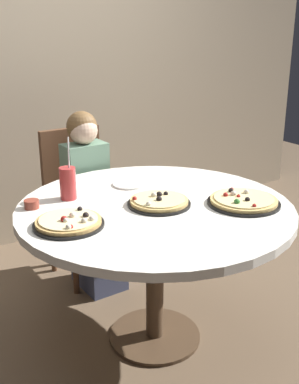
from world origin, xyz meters
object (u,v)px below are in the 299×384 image
at_px(soda_cup, 68,183).
at_px(plate_small, 129,184).
at_px(dining_table, 155,222).
at_px(diner_child, 92,210).
at_px(pizza_cheese, 243,201).
at_px(chair_wooden, 79,195).
at_px(pizza_pepperoni, 69,222).
at_px(sauce_bowl, 32,204).
at_px(pizza_veggie, 159,202).

distance_m(soda_cup, plate_small, 0.37).
height_order(dining_table, diner_child, diner_child).
bearing_deg(pizza_cheese, chair_wooden, 108.19).
relative_size(dining_table, soda_cup, 4.29).
relative_size(pizza_cheese, plate_small, 1.93).
height_order(soda_cup, plate_small, soda_cup).
bearing_deg(pizza_pepperoni, pizza_cheese, -14.34).
bearing_deg(sauce_bowl, dining_table, -28.32).
height_order(pizza_cheese, soda_cup, soda_cup).
relative_size(dining_table, sauce_bowl, 18.85).
relative_size(pizza_pepperoni, soda_cup, 0.99).
distance_m(diner_child, plate_small, 0.47).
distance_m(pizza_veggie, soda_cup, 0.46).
relative_size(chair_wooden, diner_child, 0.88).
relative_size(pizza_cheese, pizza_pepperoni, 1.14).
bearing_deg(sauce_bowl, plate_small, 4.89).
relative_size(pizza_veggie, sauce_bowl, 4.32).
distance_m(dining_table, sauce_bowl, 0.59).
bearing_deg(pizza_veggie, plate_small, 84.50).
xyz_separation_m(soda_cup, sauce_bowl, (-0.20, -0.02, -0.06)).
bearing_deg(diner_child, sauce_bowl, -139.92).
bearing_deg(diner_child, pizza_pepperoni, -122.00).
bearing_deg(plate_small, pizza_cheese, -59.85).
distance_m(dining_table, soda_cup, 0.47).
xyz_separation_m(dining_table, plate_small, (0.05, 0.32, 0.09)).
bearing_deg(chair_wooden, pizza_veggie, -88.91).
relative_size(diner_child, sauce_bowl, 15.46).
bearing_deg(pizza_pepperoni, soda_cup, 66.88).
relative_size(diner_child, pizza_veggie, 3.58).
bearing_deg(sauce_bowl, chair_wooden, 50.39).
relative_size(chair_wooden, sauce_bowl, 13.57).
height_order(diner_child, soda_cup, diner_child).
height_order(diner_child, plate_small, diner_child).
bearing_deg(plate_small, diner_child, 96.61).
distance_m(pizza_pepperoni, soda_cup, 0.35).
bearing_deg(pizza_veggie, pizza_pepperoni, -179.74).
relative_size(dining_table, pizza_cheese, 3.79).
height_order(soda_cup, sauce_bowl, soda_cup).
distance_m(diner_child, pizza_pepperoni, 0.89).
relative_size(pizza_cheese, soda_cup, 1.13).
height_order(chair_wooden, diner_child, diner_child).
relative_size(chair_wooden, soda_cup, 3.09).
bearing_deg(chair_wooden, pizza_pepperoni, -116.25).
bearing_deg(chair_wooden, pizza_cheese, -71.81).
bearing_deg(diner_child, soda_cup, -127.85).
bearing_deg(plate_small, soda_cup, -176.35).
distance_m(dining_table, diner_child, 0.73).
distance_m(dining_table, pizza_cheese, 0.44).
bearing_deg(pizza_pepperoni, sauce_bowl, 102.41).
bearing_deg(diner_child, chair_wooden, 91.50).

